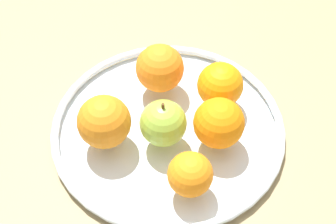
# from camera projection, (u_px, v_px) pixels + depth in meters

# --- Properties ---
(ground_plane) EXTENTS (1.42, 1.42, 0.04)m
(ground_plane) POSITION_uv_depth(u_px,v_px,m) (168.00, 140.00, 0.79)
(ground_plane) COLOR #918159
(fruit_bowl) EXTENTS (0.35, 0.35, 0.02)m
(fruit_bowl) POSITION_uv_depth(u_px,v_px,m) (168.00, 128.00, 0.77)
(fruit_bowl) COLOR silver
(fruit_bowl) RESTS_ON ground_plane
(apple) EXTENTS (0.07, 0.07, 0.08)m
(apple) POSITION_uv_depth(u_px,v_px,m) (162.00, 123.00, 0.72)
(apple) COLOR #93BA3A
(apple) RESTS_ON fruit_bowl
(orange_back_right) EXTENTS (0.07, 0.07, 0.07)m
(orange_back_right) POSITION_uv_depth(u_px,v_px,m) (219.00, 123.00, 0.72)
(orange_back_right) COLOR orange
(orange_back_right) RESTS_ON fruit_bowl
(orange_back_left) EXTENTS (0.08, 0.08, 0.08)m
(orange_back_left) POSITION_uv_depth(u_px,v_px,m) (104.00, 122.00, 0.72)
(orange_back_left) COLOR orange
(orange_back_left) RESTS_ON fruit_bowl
(orange_front_right) EXTENTS (0.08, 0.08, 0.08)m
(orange_front_right) POSITION_uv_depth(u_px,v_px,m) (160.00, 68.00, 0.79)
(orange_front_right) COLOR orange
(orange_front_right) RESTS_ON fruit_bowl
(orange_center) EXTENTS (0.06, 0.06, 0.06)m
(orange_center) POSITION_uv_depth(u_px,v_px,m) (190.00, 174.00, 0.67)
(orange_center) COLOR orange
(orange_center) RESTS_ON fruit_bowl
(orange_front_left) EXTENTS (0.07, 0.07, 0.07)m
(orange_front_left) POSITION_uv_depth(u_px,v_px,m) (220.00, 85.00, 0.77)
(orange_front_left) COLOR orange
(orange_front_left) RESTS_ON fruit_bowl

